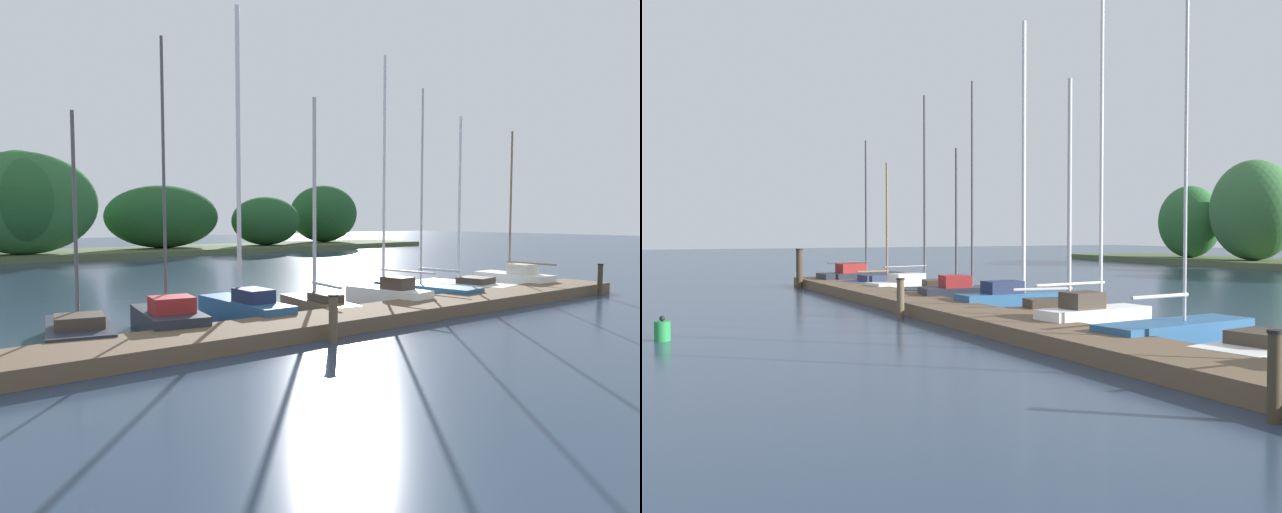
% 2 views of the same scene
% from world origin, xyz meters
% --- Properties ---
extents(dock_pier, '(26.67, 1.80, 0.35)m').
position_xyz_m(dock_pier, '(0.00, 12.37, 0.17)').
color(dock_pier, brown).
rests_on(dock_pier, ground).
extents(sailboat_0, '(1.46, 3.73, 6.09)m').
position_xyz_m(sailboat_0, '(-11.57, 13.95, 0.39)').
color(sailboat_0, '#232833').
rests_on(sailboat_0, ground).
extents(sailboat_1, '(1.55, 3.28, 5.00)m').
position_xyz_m(sailboat_1, '(-9.46, 14.10, 0.26)').
color(sailboat_1, navy).
rests_on(sailboat_1, ground).
extents(sailboat_2, '(1.85, 4.45, 7.37)m').
position_xyz_m(sailboat_2, '(-7.46, 14.82, 0.36)').
color(sailboat_2, silver).
rests_on(sailboat_2, ground).
extents(sailboat_3, '(2.00, 3.54, 5.11)m').
position_xyz_m(sailboat_3, '(-4.55, 14.75, 0.28)').
color(sailboat_3, '#232833').
rests_on(sailboat_3, ground).
extents(sailboat_4, '(1.72, 3.13, 6.98)m').
position_xyz_m(sailboat_4, '(-2.61, 14.39, 0.38)').
color(sailboat_4, '#232833').
rests_on(sailboat_4, ground).
extents(sailboat_5, '(1.01, 3.77, 8.32)m').
position_xyz_m(sailboat_5, '(-0.27, 14.85, 0.51)').
color(sailboat_5, '#285684').
rests_on(sailboat_5, ground).
extents(sailboat_6, '(1.42, 3.64, 6.24)m').
position_xyz_m(sailboat_6, '(2.18, 14.75, 0.37)').
color(sailboat_6, brown).
rests_on(sailboat_6, ground).
extents(sailboat_7, '(1.20, 3.31, 7.66)m').
position_xyz_m(sailboat_7, '(4.43, 14.13, 0.44)').
color(sailboat_7, white).
rests_on(sailboat_7, ground).
extents(sailboat_8, '(1.54, 4.01, 7.06)m').
position_xyz_m(sailboat_8, '(6.66, 14.61, 0.30)').
color(sailboat_8, '#285684').
rests_on(sailboat_8, ground).
extents(mooring_piling_0, '(0.29, 0.29, 1.60)m').
position_xyz_m(mooring_piling_0, '(-11.53, 11.27, 0.81)').
color(mooring_piling_0, '#3D3323').
rests_on(mooring_piling_0, ground).
extents(mooring_piling_1, '(0.23, 0.23, 1.07)m').
position_xyz_m(mooring_piling_1, '(-0.15, 11.15, 0.54)').
color(mooring_piling_1, brown).
rests_on(mooring_piling_1, ground).
extents(mooring_piling_2, '(0.20, 0.20, 1.14)m').
position_xyz_m(mooring_piling_2, '(12.01, 11.19, 0.57)').
color(mooring_piling_2, '#3D3323').
rests_on(mooring_piling_2, ground).
extents(channel_buoy_0, '(0.33, 0.33, 0.53)m').
position_xyz_m(channel_buoy_0, '(1.47, 5.12, 0.22)').
color(channel_buoy_0, '#23843D').
rests_on(channel_buoy_0, ground).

